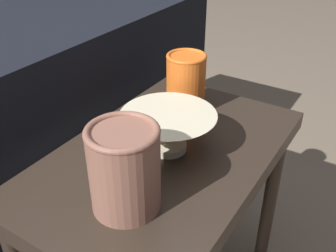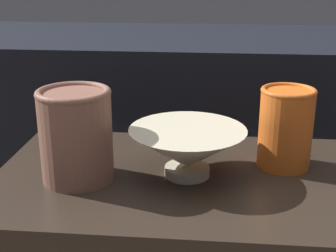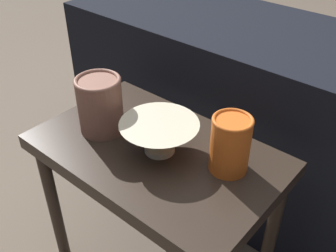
{
  "view_description": "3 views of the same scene",
  "coord_description": "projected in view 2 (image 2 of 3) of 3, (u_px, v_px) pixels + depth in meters",
  "views": [
    {
      "loc": [
        -0.56,
        -0.36,
        0.97
      ],
      "look_at": [
        -0.02,
        -0.02,
        0.58
      ],
      "focal_mm": 42.0,
      "sensor_mm": 36.0,
      "label": 1
    },
    {
      "loc": [
        0.05,
        -0.72,
        0.85
      ],
      "look_at": [
        -0.02,
        0.01,
        0.59
      ],
      "focal_mm": 50.0,
      "sensor_mm": 36.0,
      "label": 2
    },
    {
      "loc": [
        0.53,
        -0.57,
        1.12
      ],
      "look_at": [
        0.04,
        -0.01,
        0.6
      ],
      "focal_mm": 42.0,
      "sensor_mm": 36.0,
      "label": 3
    }
  ],
  "objects": [
    {
      "name": "vase_colorful_right",
      "position": [
        286.0,
        127.0,
        0.81
      ],
      "size": [
        0.09,
        0.09,
        0.14
      ],
      "color": "orange",
      "rests_on": "table"
    },
    {
      "name": "couch_backdrop",
      "position": [
        192.0,
        151.0,
        1.34
      ],
      "size": [
        1.4,
        0.5,
        0.66
      ],
      "color": "black",
      "rests_on": "ground_plane"
    },
    {
      "name": "vase_textured_left",
      "position": [
        76.0,
        134.0,
        0.76
      ],
      "size": [
        0.12,
        0.12,
        0.15
      ],
      "color": "brown",
      "rests_on": "table"
    },
    {
      "name": "bowl",
      "position": [
        187.0,
        149.0,
        0.78
      ],
      "size": [
        0.2,
        0.2,
        0.08
      ],
      "color": "beige",
      "rests_on": "table"
    },
    {
      "name": "table",
      "position": [
        179.0,
        210.0,
        0.82
      ],
      "size": [
        0.63,
        0.39,
        0.5
      ],
      "color": "#2D231C",
      "rests_on": "ground_plane"
    }
  ]
}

